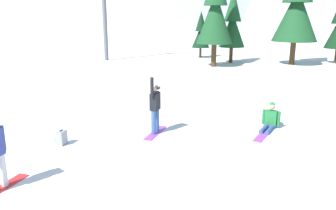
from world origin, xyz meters
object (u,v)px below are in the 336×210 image
at_px(snowboarder_background, 270,120).
at_px(pine_tree_broad, 215,8).
at_px(snowboarder_midground, 155,107).
at_px(pine_tree_short, 232,23).
at_px(pine_tree_tall, 297,5).
at_px(backpack_grey, 61,138).
at_px(pine_tree_leaning, 201,32).

distance_m(snowboarder_background, pine_tree_broad, 15.31).
distance_m(snowboarder_midground, pine_tree_short, 18.49).
height_order(snowboarder_background, pine_tree_tall, pine_tree_tall).
height_order(snowboarder_midground, backpack_grey, snowboarder_midground).
distance_m(pine_tree_leaning, pine_tree_short, 4.17).
distance_m(backpack_grey, pine_tree_broad, 18.09).
bearing_deg(backpack_grey, pine_tree_leaning, 86.12).
bearing_deg(pine_tree_short, snowboarder_midground, -95.86).
height_order(backpack_grey, pine_tree_leaning, pine_tree_leaning).
bearing_deg(backpack_grey, pine_tree_short, 77.46).
height_order(pine_tree_leaning, pine_tree_short, pine_tree_short).
distance_m(pine_tree_short, pine_tree_broad, 3.03).
relative_size(snowboarder_midground, snowboarder_background, 1.05).
bearing_deg(pine_tree_broad, backpack_grey, -100.46).
bearing_deg(snowboarder_background, pine_tree_leaning, 103.48).
bearing_deg(backpack_grey, snowboarder_background, 24.54).
bearing_deg(pine_tree_short, pine_tree_tall, -3.16).
height_order(pine_tree_tall, pine_tree_broad, pine_tree_tall).
xyz_separation_m(pine_tree_leaning, pine_tree_short, (2.87, -2.89, 0.89)).
distance_m(pine_tree_tall, pine_tree_short, 4.99).
relative_size(snowboarder_background, pine_tree_leaning, 0.44).
xyz_separation_m(snowboarder_background, pine_tree_leaning, (-4.76, 19.86, 1.98)).
relative_size(backpack_grey, pine_tree_leaning, 0.11).
distance_m(snowboarder_background, pine_tree_tall, 17.49).
relative_size(snowboarder_background, pine_tree_tall, 0.22).
distance_m(snowboarder_midground, snowboarder_background, 4.02).
relative_size(pine_tree_tall, pine_tree_short, 1.43).
distance_m(snowboarder_midground, pine_tree_broad, 16.10).
bearing_deg(pine_tree_leaning, pine_tree_tall, -22.36).
xyz_separation_m(snowboarder_midground, pine_tree_broad, (0.65, 15.72, 3.41)).
relative_size(snowboarder_midground, pine_tree_short, 0.33).
height_order(snowboarder_midground, snowboarder_background, snowboarder_midground).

